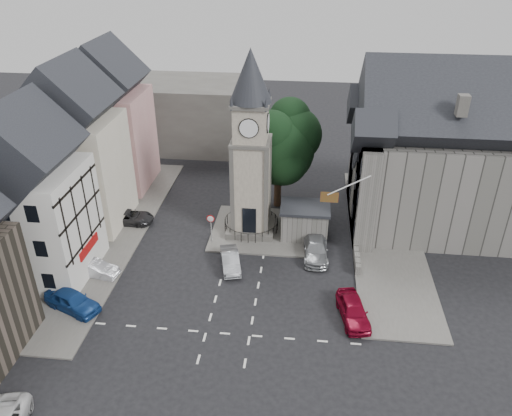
# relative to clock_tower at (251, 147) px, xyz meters

# --- Properties ---
(ground) EXTENTS (120.00, 120.00, 0.00)m
(ground) POSITION_rel_clock_tower_xyz_m (0.00, -7.99, -8.12)
(ground) COLOR black
(ground) RESTS_ON ground
(pavement_west) EXTENTS (6.00, 30.00, 0.14)m
(pavement_west) POSITION_rel_clock_tower_xyz_m (-12.50, -1.99, -8.05)
(pavement_west) COLOR #595651
(pavement_west) RESTS_ON ground
(pavement_east) EXTENTS (6.00, 26.00, 0.14)m
(pavement_east) POSITION_rel_clock_tower_xyz_m (12.00, 0.01, -8.05)
(pavement_east) COLOR #595651
(pavement_east) RESTS_ON ground
(central_island) EXTENTS (10.00, 8.00, 0.16)m
(central_island) POSITION_rel_clock_tower_xyz_m (1.50, 0.01, -8.04)
(central_island) COLOR #595651
(central_island) RESTS_ON ground
(road_markings) EXTENTS (20.00, 8.00, 0.01)m
(road_markings) POSITION_rel_clock_tower_xyz_m (0.00, -13.49, -8.12)
(road_markings) COLOR silver
(road_markings) RESTS_ON ground
(clock_tower) EXTENTS (4.86, 4.86, 16.25)m
(clock_tower) POSITION_rel_clock_tower_xyz_m (0.00, 0.00, 0.00)
(clock_tower) COLOR #4C4944
(clock_tower) RESTS_ON ground
(stone_shelter) EXTENTS (4.30, 3.30, 3.08)m
(stone_shelter) POSITION_rel_clock_tower_xyz_m (4.80, -0.49, -6.57)
(stone_shelter) COLOR #605F59
(stone_shelter) RESTS_ON ground
(town_tree) EXTENTS (7.20, 7.20, 10.80)m
(town_tree) POSITION_rel_clock_tower_xyz_m (2.00, 5.01, -1.15)
(town_tree) COLOR black
(town_tree) RESTS_ON ground
(warning_sign_post) EXTENTS (0.70, 0.19, 2.85)m
(warning_sign_post) POSITION_rel_clock_tower_xyz_m (-3.20, -2.56, -6.09)
(warning_sign_post) COLOR black
(warning_sign_post) RESTS_ON ground
(terrace_pink) EXTENTS (8.10, 7.60, 12.80)m
(terrace_pink) POSITION_rel_clock_tower_xyz_m (-15.50, 8.01, -1.54)
(terrace_pink) COLOR tan
(terrace_pink) RESTS_ON ground
(terrace_cream) EXTENTS (8.10, 7.60, 12.80)m
(terrace_cream) POSITION_rel_clock_tower_xyz_m (-15.50, 0.01, -1.54)
(terrace_cream) COLOR beige
(terrace_cream) RESTS_ON ground
(terrace_tudor) EXTENTS (8.10, 7.60, 12.00)m
(terrace_tudor) POSITION_rel_clock_tower_xyz_m (-15.50, -7.99, -1.93)
(terrace_tudor) COLOR silver
(terrace_tudor) RESTS_ON ground
(backdrop_west) EXTENTS (20.00, 10.00, 8.00)m
(backdrop_west) POSITION_rel_clock_tower_xyz_m (-12.00, 20.01, -4.12)
(backdrop_west) COLOR #4C4944
(backdrop_west) RESTS_ON ground
(east_building) EXTENTS (14.40, 11.40, 12.60)m
(east_building) POSITION_rel_clock_tower_xyz_m (15.59, 3.01, -1.86)
(east_building) COLOR #605F59
(east_building) RESTS_ON ground
(east_boundary_wall) EXTENTS (0.40, 16.00, 0.90)m
(east_boundary_wall) POSITION_rel_clock_tower_xyz_m (9.20, 2.01, -7.67)
(east_boundary_wall) COLOR #605F59
(east_boundary_wall) RESTS_ON ground
(flagpole) EXTENTS (3.68, 0.10, 2.74)m
(flagpole) POSITION_rel_clock_tower_xyz_m (8.00, -3.99, -1.12)
(flagpole) COLOR white
(flagpole) RESTS_ON ground
(car_west_blue) EXTENTS (4.77, 3.36, 1.51)m
(car_west_blue) POSITION_rel_clock_tower_xyz_m (-11.50, -12.21, -7.37)
(car_west_blue) COLOR navy
(car_west_blue) RESTS_ON ground
(car_west_silver) EXTENTS (3.99, 1.91, 1.26)m
(car_west_silver) POSITION_rel_clock_tower_xyz_m (-11.50, -8.13, -7.49)
(car_west_silver) COLOR #B0B1B8
(car_west_silver) RESTS_ON ground
(car_west_grey) EXTENTS (4.58, 2.17, 1.26)m
(car_west_grey) POSITION_rel_clock_tower_xyz_m (-11.50, 0.01, -7.49)
(car_west_grey) COLOR #28282A
(car_west_grey) RESTS_ON ground
(car_island_silver) EXTENTS (2.35, 4.18, 1.30)m
(car_island_silver) POSITION_rel_clock_tower_xyz_m (-1.02, -5.84, -7.47)
(car_island_silver) COLOR #919499
(car_island_silver) RESTS_ON ground
(car_island_east) EXTENTS (2.14, 4.95, 1.42)m
(car_island_east) POSITION_rel_clock_tower_xyz_m (5.85, -3.49, -7.41)
(car_island_east) COLOR gray
(car_island_east) RESTS_ON ground
(car_east_red) EXTENTS (2.60, 4.66, 1.50)m
(car_east_red) POSITION_rel_clock_tower_xyz_m (8.50, -10.99, -7.37)
(car_east_red) COLOR maroon
(car_east_red) RESTS_ON ground
(pedestrian) EXTENTS (0.59, 0.39, 1.59)m
(pedestrian) POSITION_rel_clock_tower_xyz_m (10.12, -1.43, -7.33)
(pedestrian) COLOR #A89C8B
(pedestrian) RESTS_ON ground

